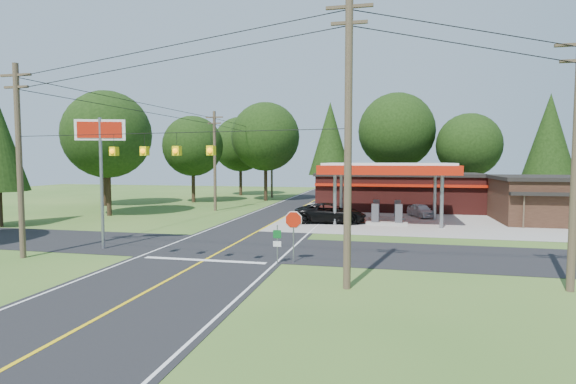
% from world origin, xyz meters
% --- Properties ---
extents(ground, '(120.00, 120.00, 0.00)m').
position_xyz_m(ground, '(0.00, 0.00, 0.00)').
color(ground, '#355E21').
rests_on(ground, ground).
extents(main_highway, '(8.00, 120.00, 0.02)m').
position_xyz_m(main_highway, '(0.00, 0.00, 0.01)').
color(main_highway, black).
rests_on(main_highway, ground).
extents(cross_road, '(70.00, 7.00, 0.02)m').
position_xyz_m(cross_road, '(0.00, 0.00, 0.01)').
color(cross_road, black).
rests_on(cross_road, ground).
extents(lane_center_yellow, '(0.15, 110.00, 0.00)m').
position_xyz_m(lane_center_yellow, '(0.00, 0.00, 0.03)').
color(lane_center_yellow, yellow).
rests_on(lane_center_yellow, main_highway).
extents(gas_canopy, '(10.60, 7.40, 4.88)m').
position_xyz_m(gas_canopy, '(9.00, 13.00, 4.27)').
color(gas_canopy, gray).
rests_on(gas_canopy, ground).
extents(convenience_store, '(16.40, 7.55, 3.80)m').
position_xyz_m(convenience_store, '(10.00, 22.98, 1.92)').
color(convenience_store, '#4D1916').
rests_on(convenience_store, ground).
extents(utility_pole_near_right, '(1.80, 0.30, 11.50)m').
position_xyz_m(utility_pole_near_right, '(7.50, -7.00, 5.96)').
color(utility_pole_near_right, '#473828').
rests_on(utility_pole_near_right, ground).
extents(utility_pole_near_left, '(1.80, 0.30, 10.00)m').
position_xyz_m(utility_pole_near_left, '(-9.50, -5.00, 5.20)').
color(utility_pole_near_left, '#473828').
rests_on(utility_pole_near_left, ground).
extents(utility_pole_far_left, '(1.80, 0.30, 10.00)m').
position_xyz_m(utility_pole_far_left, '(-8.00, 18.00, 5.20)').
color(utility_pole_far_left, '#473828').
rests_on(utility_pole_far_left, ground).
extents(utility_pole_right_b, '(1.80, 0.30, 10.00)m').
position_xyz_m(utility_pole_right_b, '(16.00, -5.50, 5.20)').
color(utility_pole_right_b, '#473828').
rests_on(utility_pole_right_b, ground).
extents(utility_pole_north, '(0.30, 0.30, 9.50)m').
position_xyz_m(utility_pole_north, '(-6.50, 35.00, 4.75)').
color(utility_pole_north, '#473828').
rests_on(utility_pole_north, ground).
extents(overhead_beacons, '(17.04, 2.04, 1.03)m').
position_xyz_m(overhead_beacons, '(-1.00, -6.00, 6.21)').
color(overhead_beacons, black).
rests_on(overhead_beacons, ground).
extents(treeline_backdrop, '(70.27, 51.59, 13.30)m').
position_xyz_m(treeline_backdrop, '(0.82, 24.01, 7.49)').
color(treeline_backdrop, '#332316').
rests_on(treeline_backdrop, ground).
extents(suv_car, '(6.38, 6.38, 1.61)m').
position_xyz_m(suv_car, '(4.50, 11.56, 0.80)').
color(suv_car, black).
rests_on(suv_car, ground).
extents(sedan_car, '(4.59, 4.59, 1.19)m').
position_xyz_m(sedan_car, '(12.00, 17.00, 0.60)').
color(sedan_car, silver).
rests_on(sedan_car, ground).
extents(big_stop_sign, '(2.67, 0.94, 7.48)m').
position_xyz_m(big_stop_sign, '(-6.87, -2.01, 5.63)').
color(big_stop_sign, gray).
rests_on(big_stop_sign, ground).
extents(octagonal_stop_sign, '(0.89, 0.17, 2.60)m').
position_xyz_m(octagonal_stop_sign, '(4.50, -3.01, 1.94)').
color(octagonal_stop_sign, gray).
rests_on(octagonal_stop_sign, ground).
extents(route_sign_post, '(0.40, 0.10, 1.93)m').
position_xyz_m(route_sign_post, '(3.80, -3.52, 1.14)').
color(route_sign_post, gray).
rests_on(route_sign_post, ground).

